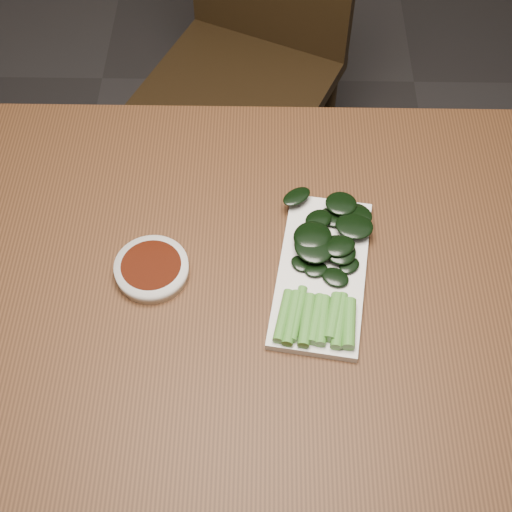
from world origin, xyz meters
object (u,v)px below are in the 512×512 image
(serving_plate, at_px, (322,272))
(gai_lan, at_px, (326,265))
(chair_far, at_px, (249,55))
(table, at_px, (247,301))
(sauce_bowl, at_px, (152,269))

(serving_plate, xyz_separation_m, gai_lan, (0.01, 0.00, 0.02))
(gai_lan, bearing_deg, chair_far, 99.56)
(chair_far, xyz_separation_m, gai_lan, (0.15, -0.86, 0.29))
(table, distance_m, serving_plate, 0.15)
(table, bearing_deg, serving_plate, 4.27)
(serving_plate, bearing_deg, gai_lan, 14.67)
(chair_far, distance_m, sauce_bowl, 0.92)
(chair_far, relative_size, sauce_bowl, 7.44)
(table, distance_m, gai_lan, 0.16)
(serving_plate, bearing_deg, table, -175.73)
(chair_far, height_order, sauce_bowl, chair_far)
(chair_far, xyz_separation_m, serving_plate, (0.14, -0.86, 0.27))
(chair_far, relative_size, serving_plate, 2.81)
(table, bearing_deg, sauce_bowl, 177.43)
(chair_far, xyz_separation_m, sauce_bowl, (-0.14, -0.87, 0.28))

